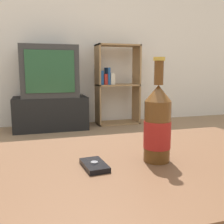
{
  "coord_description": "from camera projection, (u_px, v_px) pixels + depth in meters",
  "views": [
    {
      "loc": [
        -0.28,
        -0.68,
        0.76
      ],
      "look_at": [
        0.01,
        0.29,
        0.59
      ],
      "focal_mm": 42.0,
      "sensor_mm": 36.0,
      "label": 1
    }
  ],
  "objects": [
    {
      "name": "back_wall",
      "position": [
        53.0,
        29.0,
        3.49
      ],
      "size": [
        8.0,
        0.05,
        2.6
      ],
      "color": "silver",
      "rests_on": "ground_plane"
    },
    {
      "name": "coffee_table",
      "position": [
        137.0,
        187.0,
        0.77
      ],
      "size": [
        1.04,
        0.65,
        0.49
      ],
      "color": "brown",
      "rests_on": "ground_plane"
    },
    {
      "name": "tv_stand",
      "position": [
        51.0,
        113.0,
        3.35
      ],
      "size": [
        0.91,
        0.46,
        0.42
      ],
      "color": "black",
      "rests_on": "ground_plane"
    },
    {
      "name": "television",
      "position": [
        49.0,
        72.0,
        3.27
      ],
      "size": [
        0.69,
        0.45,
        0.64
      ],
      "color": "#2D2D2D",
      "rests_on": "tv_stand"
    },
    {
      "name": "bookshelf",
      "position": [
        115.0,
        83.0,
        3.64
      ],
      "size": [
        0.59,
        0.3,
        1.09
      ],
      "color": "#99754C",
      "rests_on": "ground_plane"
    },
    {
      "name": "beer_bottle",
      "position": [
        157.0,
        125.0,
        0.75
      ],
      "size": [
        0.08,
        0.08,
        0.3
      ],
      "color": "#563314",
      "rests_on": "coffee_table"
    },
    {
      "name": "cell_phone",
      "position": [
        94.0,
        165.0,
        0.71
      ],
      "size": [
        0.07,
        0.11,
        0.02
      ],
      "rotation": [
        0.0,
        0.0,
        0.08
      ],
      "color": "black",
      "rests_on": "coffee_table"
    }
  ]
}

